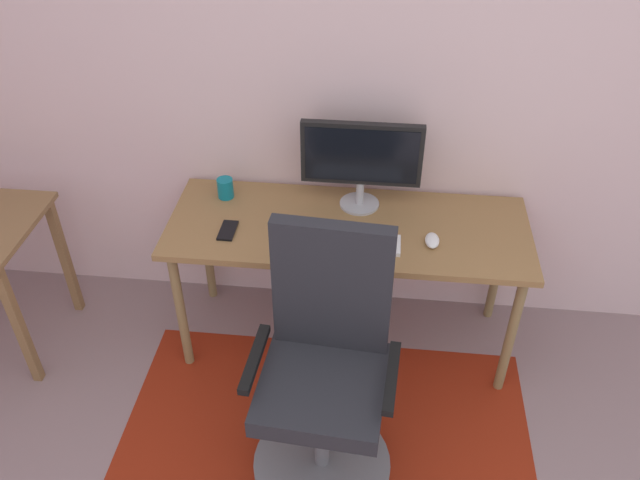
{
  "coord_description": "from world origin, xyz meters",
  "views": [
    {
      "loc": [
        -0.0,
        -0.47,
        2.39
      ],
      "look_at": [
        -0.22,
        1.58,
        0.8
      ],
      "focal_mm": 36.4,
      "sensor_mm": 36.0,
      "label": 1
    }
  ],
  "objects_px": {
    "desk": "(348,237)",
    "keyboard": "(350,243)",
    "computer_mouse": "(433,240)",
    "monitor": "(362,158)",
    "coffee_cup": "(226,188)",
    "cell_phone": "(228,230)",
    "office_chair": "(325,387)"
  },
  "relations": [
    {
      "from": "monitor",
      "to": "computer_mouse",
      "type": "height_order",
      "value": "monitor"
    },
    {
      "from": "computer_mouse",
      "to": "coffee_cup",
      "type": "relative_size",
      "value": 1.1
    },
    {
      "from": "office_chair",
      "to": "monitor",
      "type": "bearing_deg",
      "value": 89.31
    },
    {
      "from": "computer_mouse",
      "to": "coffee_cup",
      "type": "bearing_deg",
      "value": 164.7
    },
    {
      "from": "coffee_cup",
      "to": "office_chair",
      "type": "relative_size",
      "value": 0.08
    },
    {
      "from": "coffee_cup",
      "to": "cell_phone",
      "type": "height_order",
      "value": "coffee_cup"
    },
    {
      "from": "computer_mouse",
      "to": "desk",
      "type": "bearing_deg",
      "value": 165.22
    },
    {
      "from": "desk",
      "to": "cell_phone",
      "type": "height_order",
      "value": "cell_phone"
    },
    {
      "from": "desk",
      "to": "keyboard",
      "type": "relative_size",
      "value": 3.71
    },
    {
      "from": "computer_mouse",
      "to": "coffee_cup",
      "type": "height_order",
      "value": "coffee_cup"
    },
    {
      "from": "monitor",
      "to": "computer_mouse",
      "type": "distance_m",
      "value": 0.47
    },
    {
      "from": "desk",
      "to": "cell_phone",
      "type": "relative_size",
      "value": 11.38
    },
    {
      "from": "office_chair",
      "to": "keyboard",
      "type": "bearing_deg",
      "value": 89.3
    },
    {
      "from": "desk",
      "to": "cell_phone",
      "type": "xyz_separation_m",
      "value": [
        -0.52,
        -0.1,
        0.07
      ]
    },
    {
      "from": "desk",
      "to": "monitor",
      "type": "relative_size",
      "value": 3.0
    },
    {
      "from": "computer_mouse",
      "to": "office_chair",
      "type": "distance_m",
      "value": 0.77
    },
    {
      "from": "monitor",
      "to": "keyboard",
      "type": "relative_size",
      "value": 1.23
    },
    {
      "from": "computer_mouse",
      "to": "office_chair",
      "type": "bearing_deg",
      "value": -123.34
    },
    {
      "from": "desk",
      "to": "office_chair",
      "type": "relative_size",
      "value": 1.44
    },
    {
      "from": "monitor",
      "to": "coffee_cup",
      "type": "bearing_deg",
      "value": 179.71
    },
    {
      "from": "desk",
      "to": "keyboard",
      "type": "bearing_deg",
      "value": -83.88
    },
    {
      "from": "computer_mouse",
      "to": "coffee_cup",
      "type": "xyz_separation_m",
      "value": [
        -0.95,
        0.26,
        0.03
      ]
    },
    {
      "from": "keyboard",
      "to": "computer_mouse",
      "type": "distance_m",
      "value": 0.35
    },
    {
      "from": "computer_mouse",
      "to": "coffee_cup",
      "type": "distance_m",
      "value": 0.98
    },
    {
      "from": "computer_mouse",
      "to": "cell_phone",
      "type": "height_order",
      "value": "computer_mouse"
    },
    {
      "from": "keyboard",
      "to": "coffee_cup",
      "type": "bearing_deg",
      "value": 153.38
    },
    {
      "from": "computer_mouse",
      "to": "office_chair",
      "type": "height_order",
      "value": "office_chair"
    },
    {
      "from": "desk",
      "to": "office_chair",
      "type": "bearing_deg",
      "value": -92.68
    },
    {
      "from": "coffee_cup",
      "to": "computer_mouse",
      "type": "bearing_deg",
      "value": -15.3
    },
    {
      "from": "cell_phone",
      "to": "office_chair",
      "type": "bearing_deg",
      "value": -50.0
    },
    {
      "from": "keyboard",
      "to": "computer_mouse",
      "type": "relative_size",
      "value": 4.13
    },
    {
      "from": "coffee_cup",
      "to": "monitor",
      "type": "bearing_deg",
      "value": -0.29
    }
  ]
}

